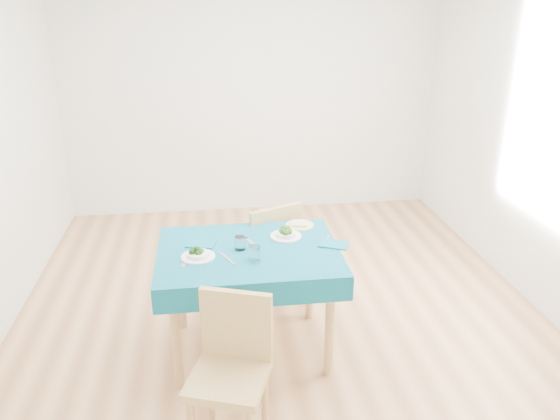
{
  "coord_description": "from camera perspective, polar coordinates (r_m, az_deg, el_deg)",
  "views": [
    {
      "loc": [
        -0.49,
        -3.6,
        2.29
      ],
      "look_at": [
        0.0,
        0.0,
        0.85
      ],
      "focal_mm": 35.0,
      "sensor_mm": 36.0,
      "label": 1
    }
  ],
  "objects": [
    {
      "name": "napkin_far",
      "position": [
        3.6,
        5.63,
        -3.59
      ],
      "size": [
        0.22,
        0.2,
        0.01
      ],
      "primitive_type": "cube",
      "rotation": [
        0.0,
        0.0,
        -0.44
      ],
      "color": "#0D5B72",
      "rests_on": "table"
    },
    {
      "name": "bowl_far",
      "position": [
        3.69,
        0.62,
        -2.38
      ],
      "size": [
        0.21,
        0.21,
        0.06
      ],
      "primitive_type": null,
      "color": "white",
      "rests_on": "table"
    },
    {
      "name": "bread_slice",
      "position": [
        3.87,
        2.07,
        -1.41
      ],
      "size": [
        0.12,
        0.12,
        0.02
      ],
      "primitive_type": "cube",
      "rotation": [
        0.0,
        0.0,
        -0.19
      ],
      "color": "beige",
      "rests_on": "side_plate"
    },
    {
      "name": "chair_near",
      "position": [
        2.94,
        -5.49,
        -16.24
      ],
      "size": [
        0.51,
        0.54,
        0.98
      ],
      "primitive_type": "cube",
      "rotation": [
        0.0,
        0.0,
        -0.34
      ],
      "color": "#AA8850",
      "rests_on": "ground"
    },
    {
      "name": "chair_far",
      "position": [
        4.23,
        -1.79,
        -2.71
      ],
      "size": [
        0.6,
        0.62,
        1.1
      ],
      "primitive_type": "cube",
      "rotation": [
        0.0,
        0.0,
        3.57
      ],
      "color": "#AA8850",
      "rests_on": "ground"
    },
    {
      "name": "knife_far",
      "position": [
        3.64,
        4.81,
        -3.28
      ],
      "size": [
        0.11,
        0.21,
        0.0
      ],
      "primitive_type": "cube",
      "rotation": [
        0.0,
        0.0,
        -0.41
      ],
      "color": "silver",
      "rests_on": "table"
    },
    {
      "name": "bowl_near",
      "position": [
        3.44,
        -8.58,
        -4.46
      ],
      "size": [
        0.21,
        0.21,
        0.06
      ],
      "primitive_type": null,
      "color": "white",
      "rests_on": "table"
    },
    {
      "name": "napkin_near",
      "position": [
        3.62,
        -8.24,
        -3.53
      ],
      "size": [
        0.21,
        0.17,
        0.01
      ],
      "primitive_type": "cube",
      "rotation": [
        0.0,
        0.0,
        -0.27
      ],
      "color": "#0D5B72",
      "rests_on": "table"
    },
    {
      "name": "table",
      "position": [
        3.7,
        -3.19,
        -9.47
      ],
      "size": [
        1.15,
        0.88,
        0.76
      ],
      "primitive_type": "cube",
      "color": "#095067",
      "rests_on": "ground"
    },
    {
      "name": "tumbler_side",
      "position": [
        3.37,
        -2.71,
        -4.54
      ],
      "size": [
        0.07,
        0.07,
        0.09
      ],
      "primitive_type": "cylinder",
      "color": "white",
      "rests_on": "table"
    },
    {
      "name": "knife_near",
      "position": [
        3.42,
        -5.57,
        -5.02
      ],
      "size": [
        0.1,
        0.19,
        0.0
      ],
      "primitive_type": "cube",
      "rotation": [
        0.0,
        0.0,
        0.43
      ],
      "color": "silver",
      "rests_on": "table"
    },
    {
      "name": "room_shell",
      "position": [
        3.75,
        0.0,
        7.09
      ],
      "size": [
        4.02,
        4.52,
        2.73
      ],
      "color": "#A16D43",
      "rests_on": "ground"
    },
    {
      "name": "fork_far",
      "position": [
        3.63,
        -3.07,
        -3.34
      ],
      "size": [
        0.08,
        0.16,
        0.0
      ],
      "primitive_type": "cube",
      "rotation": [
        0.0,
        0.0,
        0.37
      ],
      "color": "silver",
      "rests_on": "table"
    },
    {
      "name": "fork_near",
      "position": [
        3.42,
        -9.94,
        -5.27
      ],
      "size": [
        0.04,
        0.18,
        0.0
      ],
      "primitive_type": "cube",
      "rotation": [
        0.0,
        0.0,
        -0.09
      ],
      "color": "silver",
      "rests_on": "table"
    },
    {
      "name": "tumbler_center",
      "position": [
        3.51,
        -4.19,
        -3.47
      ],
      "size": [
        0.07,
        0.07,
        0.09
      ],
      "primitive_type": "cylinder",
      "color": "white",
      "rests_on": "table"
    },
    {
      "name": "side_plate",
      "position": [
        3.88,
        2.06,
        -1.59
      ],
      "size": [
        0.2,
        0.2,
        0.01
      ],
      "primitive_type": "cylinder",
      "color": "#C8D869",
      "rests_on": "table"
    }
  ]
}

